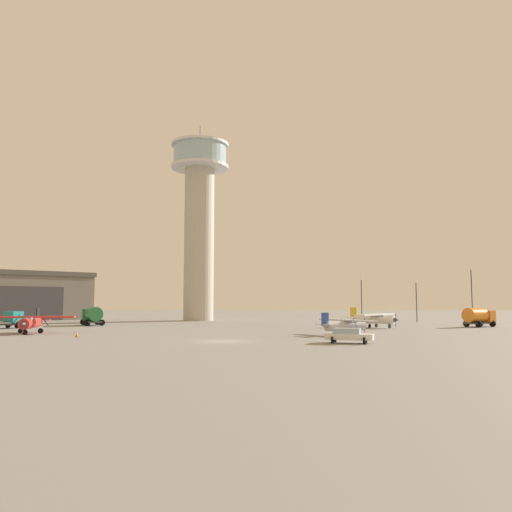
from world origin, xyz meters
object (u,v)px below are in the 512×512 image
at_px(airplane_silver, 345,325).
at_px(truck_flatbed_teal, 6,320).
at_px(airplane_white, 374,318).
at_px(light_post_north, 416,297).
at_px(truck_fuel_tanker_orange, 478,316).
at_px(truck_fuel_tanker_green, 93,315).
at_px(light_post_centre, 361,296).
at_px(airplane_red, 31,322).
at_px(traffic_cone_near_left, 77,334).
at_px(car_white, 349,335).
at_px(light_post_west, 472,291).
at_px(control_tower, 199,212).

distance_m(airplane_silver, truck_flatbed_teal, 48.99).
relative_size(airplane_white, light_post_north, 1.13).
distance_m(truck_fuel_tanker_orange, truck_fuel_tanker_green, 61.33).
height_order(truck_fuel_tanker_orange, light_post_centre, light_post_centre).
height_order(airplane_white, truck_fuel_tanker_green, truck_fuel_tanker_green).
height_order(airplane_red, truck_flatbed_teal, airplane_red).
bearing_deg(light_post_north, traffic_cone_near_left, -139.63).
bearing_deg(truck_fuel_tanker_orange, airplane_white, 154.39).
distance_m(airplane_white, light_post_centre, 23.16).
height_order(car_white, light_post_north, light_post_north).
distance_m(airplane_silver, light_post_centre, 41.39).
distance_m(truck_flatbed_teal, traffic_cone_near_left, 24.71).
xyz_separation_m(airplane_white, light_post_north, (12.68, 21.05, 3.33)).
height_order(airplane_white, light_post_north, light_post_north).
bearing_deg(traffic_cone_near_left, car_white, -15.42).
relative_size(truck_flatbed_teal, light_post_west, 0.64).
distance_m(truck_fuel_tanker_green, traffic_cone_near_left, 28.82).
distance_m(airplane_white, light_post_north, 24.80).
relative_size(truck_flatbed_teal, car_white, 1.38).
bearing_deg(light_post_west, light_post_north, 156.42).
height_order(airplane_red, truck_fuel_tanker_orange, airplane_red).
distance_m(car_white, traffic_cone_near_left, 29.37).
height_order(airplane_white, airplane_silver, airplane_white).
xyz_separation_m(truck_fuel_tanker_orange, light_post_centre, (-14.11, 20.00, 3.45)).
bearing_deg(truck_fuel_tanker_green, airplane_red, 151.43).
bearing_deg(light_post_centre, airplane_silver, -103.37).
bearing_deg(light_post_centre, truck_fuel_tanker_green, -161.27).
bearing_deg(light_post_west, car_white, -123.21).
distance_m(control_tower, airplane_red, 51.46).
bearing_deg(airplane_red, airplane_silver, 74.56).
xyz_separation_m(truck_flatbed_teal, car_white, (45.44, -25.60, -0.47)).
xyz_separation_m(airplane_white, truck_flatbed_teal, (-53.86, -3.16, -0.20)).
distance_m(airplane_silver, light_post_north, 43.31).
bearing_deg(truck_fuel_tanker_orange, light_post_north, 67.37).
relative_size(airplane_white, light_post_centre, 1.05).
bearing_deg(airplane_red, light_post_west, 104.12).
height_order(control_tower, airplane_white, control_tower).
bearing_deg(truck_fuel_tanker_green, car_white, -162.65).
bearing_deg(truck_fuel_tanker_orange, traffic_cone_near_left, 169.03).
xyz_separation_m(control_tower, truck_fuel_tanker_green, (-14.37, -22.80, -21.23)).
relative_size(light_post_west, light_post_north, 1.29).
bearing_deg(light_post_north, airplane_silver, -117.09).
bearing_deg(car_white, truck_flatbed_teal, 167.96).
xyz_separation_m(control_tower, airplane_red, (-14.53, -44.44, -21.49)).
bearing_deg(light_post_west, truck_flatbed_teal, -164.95).
xyz_separation_m(truck_flatbed_teal, traffic_cone_near_left, (17.13, -17.79, -0.87)).
relative_size(truck_fuel_tanker_orange, car_white, 1.25).
bearing_deg(truck_flatbed_teal, airplane_red, -111.88).
xyz_separation_m(light_post_north, traffic_cone_near_left, (-49.41, -42.00, -4.39)).
relative_size(truck_flatbed_teal, truck_fuel_tanker_green, 0.98).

